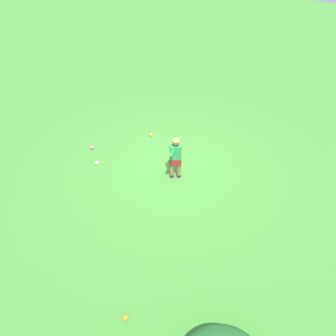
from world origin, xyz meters
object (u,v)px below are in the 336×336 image
play_ball_near_batter (92,147)px  child_batter (175,154)px  play_ball_by_bucket (97,163)px  play_ball_behind_batter (152,135)px  play_ball_far_right (126,317)px

play_ball_near_batter → child_batter: bearing=-172.6°
play_ball_by_bucket → play_ball_behind_batter: 1.83m
play_ball_near_batter → play_ball_behind_batter: size_ratio=1.24×
child_batter → play_ball_near_batter: 2.52m
child_batter → play_ball_near_batter: bearing=7.4°
play_ball_far_right → play_ball_near_batter: size_ratio=0.92×
play_ball_by_bucket → play_ball_near_batter: 0.71m
child_batter → play_ball_behind_batter: bearing=-35.6°
play_ball_by_bucket → play_ball_behind_batter: (-0.33, -1.80, -0.01)m
play_ball_near_batter → play_ball_behind_batter: play_ball_near_batter is taller
child_batter → play_ball_far_right: bearing=111.2°
play_ball_far_right → play_ball_near_batter: 4.78m
play_ball_far_right → play_ball_near_batter: (3.71, -3.00, 0.00)m
play_ball_far_right → play_ball_near_batter: play_ball_near_batter is taller
play_ball_by_bucket → play_ball_behind_batter: size_ratio=1.22×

